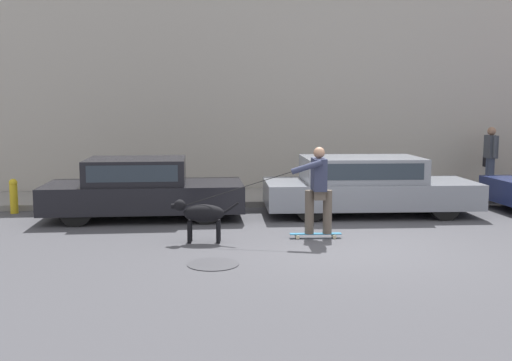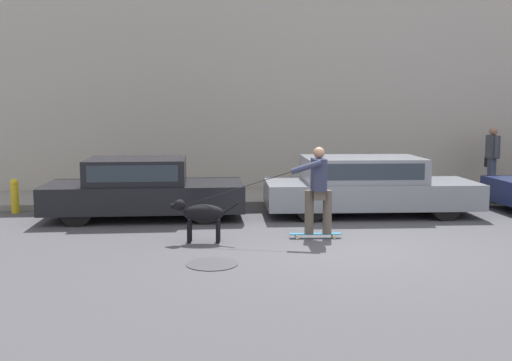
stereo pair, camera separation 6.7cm
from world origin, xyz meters
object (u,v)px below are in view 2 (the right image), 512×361
(parked_car_0, at_px, (143,189))
(fire_hydrant, at_px, (15,195))
(dog, at_px, (201,214))
(skateboarder, at_px, (318,187))
(parked_car_1, at_px, (367,186))
(pedestrian_with_bag, at_px, (492,155))

(parked_car_0, height_order, fire_hydrant, parked_car_0)
(dog, relative_size, skateboarder, 0.41)
(skateboarder, bearing_deg, parked_car_1, -121.32)
(pedestrian_with_bag, bearing_deg, fire_hydrant, -164.93)
(parked_car_1, relative_size, fire_hydrant, 5.98)
(dog, height_order, skateboarder, skateboarder)
(parked_car_0, relative_size, parked_car_1, 0.89)
(parked_car_0, distance_m, skateboarder, 3.99)
(dog, bearing_deg, skateboarder, -170.80)
(parked_car_1, xyz_separation_m, pedestrian_with_bag, (4.18, 2.74, 0.43))
(parked_car_0, xyz_separation_m, pedestrian_with_bag, (8.98, 2.74, 0.44))
(parked_car_0, height_order, dog, parked_car_0)
(dog, bearing_deg, parked_car_1, -140.55)
(parked_car_1, bearing_deg, parked_car_0, -177.68)
(fire_hydrant, bearing_deg, parked_car_0, -16.58)
(fire_hydrant, bearing_deg, parked_car_1, -6.34)
(parked_car_1, bearing_deg, dog, -143.90)
(dog, height_order, fire_hydrant, fire_hydrant)
(parked_car_0, relative_size, dog, 3.50)
(skateboarder, relative_size, pedestrian_with_bag, 1.72)
(skateboarder, bearing_deg, fire_hydrant, -24.32)
(parked_car_1, height_order, fire_hydrant, parked_car_1)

